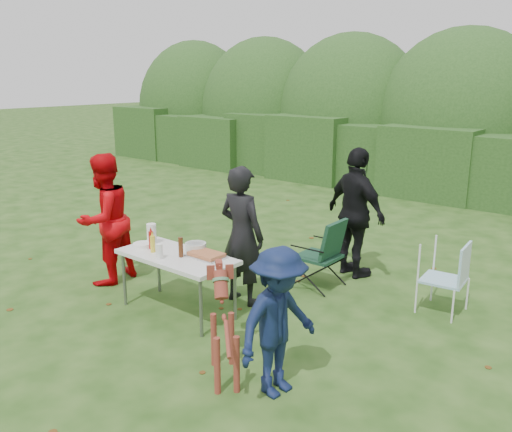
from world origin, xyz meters
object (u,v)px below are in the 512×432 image
Objects in this scene: child at (278,322)px; person_black_puffy at (356,213)px; lawn_chair at (444,277)px; beer_bottle at (181,247)px; person_cook at (242,236)px; mustard_bottle at (153,244)px; paper_towel_roll at (152,234)px; dog at (224,332)px; folding_table at (177,259)px; ketchup_bottle at (151,240)px; camping_chair at (318,252)px; person_red_jacket at (105,219)px.

person_black_puffy is at bearing 23.48° from child.
lawn_chair is 3.75× the size of beer_bottle.
mustard_bottle is (-0.69, -0.85, -0.04)m from person_cook.
person_black_puffy is 2.66m from beer_bottle.
beer_bottle is at bearing 67.42° from person_cook.
mustard_bottle is at bearing -37.90° from paper_towel_roll.
paper_towel_roll is at bearing 20.29° from dog.
person_black_puffy is 7.75× the size of beer_bottle.
dog is 1.58m from beer_bottle.
dog is 1.12× the size of lawn_chair.
lawn_chair is (2.48, 2.08, -0.24)m from folding_table.
beer_bottle is (-1.89, 0.58, 0.16)m from child.
child is 2.73m from lawn_chair.
beer_bottle reaches higher than ketchup_bottle.
camping_chair is at bearing 67.05° from beer_bottle.
person_black_puffy is at bearing -39.69° from dog.
mustard_bottle is (1.22, -0.18, -0.06)m from person_red_jacket.
person_black_puffy is 3.27m from dog.
paper_towel_roll reaches higher than beer_bottle.
person_cook is at bearing 26.56° from lawn_chair.
person_cook is 7.36× the size of beer_bottle.
dog is at bearing -19.53° from mustard_bottle.
lawn_chair is at bearing 41.30° from beer_bottle.
lawn_chair is 3.46× the size of paper_towel_roll.
person_red_jacket is 1.11m from ketchup_bottle.
person_red_jacket is at bearing 34.16° from camping_chair.
ketchup_bottle is 0.21m from paper_towel_roll.
person_cook is 1.75× the size of dog.
ketchup_bottle is at bearing 42.54° from person_cook.
folding_table is 0.83× the size of person_red_jacket.
ketchup_bottle reaches higher than lawn_chair.
camping_chair is 4.46× the size of ketchup_bottle.
child reaches higher than lawn_chair.
person_red_jacket reaches higher than person_cook.
dog is 2.22m from paper_towel_roll.
folding_table is at bearing 169.94° from beer_bottle.
person_red_jacket reaches higher than paper_towel_roll.
beer_bottle is at bearing 78.00° from person_red_jacket.
lawn_chair reaches higher than folding_table.
person_cook is at bearing 100.44° from person_red_jacket.
person_cook is 1.86m from dog.
folding_table is 6.82× the size of ketchup_bottle.
child is 2.66m from paper_towel_roll.
folding_table is 0.45m from ketchup_bottle.
lawn_chair is at bearing -67.40° from dog.
camping_chair is at bearing 54.95° from ketchup_bottle.
person_red_jacket reaches higher than lawn_chair.
folding_table is at bearing -10.15° from paper_towel_roll.
mustard_bottle is at bearing -159.53° from folding_table.
camping_chair is 2.24m from mustard_bottle.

